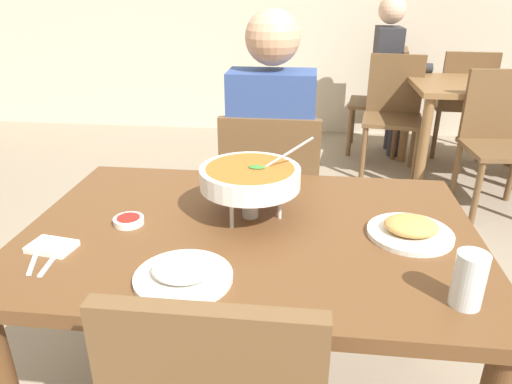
{
  "coord_description": "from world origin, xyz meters",
  "views": [
    {
      "loc": [
        0.16,
        -1.21,
        1.39
      ],
      "look_at": [
        0.0,
        0.15,
        0.79
      ],
      "focal_mm": 33.09,
      "sensor_mm": 36.0,
      "label": 1
    }
  ],
  "objects_px": {
    "chair_bg_left": "(387,95)",
    "patron_bg_left": "(391,67)",
    "dining_table_main": "(250,258)",
    "rice_plate": "(183,273)",
    "drink_glass": "(468,282)",
    "chair_bg_right": "(462,98)",
    "diner_main": "(272,144)",
    "curry_bowl": "(250,178)",
    "chair_diner_main": "(271,196)",
    "chair_bg_corner": "(393,108)",
    "chair_bg_window": "(499,134)",
    "sauce_dish": "(129,220)",
    "appetizer_plate": "(410,230)",
    "dining_table_far": "(480,101)"
  },
  "relations": [
    {
      "from": "chair_bg_left",
      "to": "patron_bg_left",
      "type": "distance_m",
      "value": 0.24
    },
    {
      "from": "dining_table_main",
      "to": "rice_plate",
      "type": "xyz_separation_m",
      "value": [
        -0.13,
        -0.28,
        0.12
      ]
    },
    {
      "from": "drink_glass",
      "to": "chair_bg_right",
      "type": "distance_m",
      "value": 3.34
    },
    {
      "from": "diner_main",
      "to": "curry_bowl",
      "type": "xyz_separation_m",
      "value": [
        -0.01,
        -0.69,
        0.12
      ]
    },
    {
      "from": "chair_diner_main",
      "to": "chair_bg_corner",
      "type": "bearing_deg",
      "value": 65.58
    },
    {
      "from": "curry_bowl",
      "to": "rice_plate",
      "type": "xyz_separation_m",
      "value": [
        -0.12,
        -0.36,
        -0.11
      ]
    },
    {
      "from": "chair_bg_window",
      "to": "patron_bg_left",
      "type": "bearing_deg",
      "value": 117.03
    },
    {
      "from": "curry_bowl",
      "to": "chair_bg_left",
      "type": "xyz_separation_m",
      "value": [
        0.83,
        2.88,
        -0.35
      ]
    },
    {
      "from": "rice_plate",
      "to": "sauce_dish",
      "type": "distance_m",
      "value": 0.36
    },
    {
      "from": "chair_diner_main",
      "to": "curry_bowl",
      "type": "height_order",
      "value": "curry_bowl"
    },
    {
      "from": "curry_bowl",
      "to": "appetizer_plate",
      "type": "bearing_deg",
      "value": -8.43
    },
    {
      "from": "appetizer_plate",
      "to": "drink_glass",
      "type": "bearing_deg",
      "value": -78.28
    },
    {
      "from": "appetizer_plate",
      "to": "chair_bg_left",
      "type": "bearing_deg",
      "value": 82.96
    },
    {
      "from": "sauce_dish",
      "to": "chair_bg_window",
      "type": "xyz_separation_m",
      "value": [
        1.74,
        1.88,
        -0.24
      ]
    },
    {
      "from": "rice_plate",
      "to": "chair_bg_corner",
      "type": "height_order",
      "value": "chair_bg_corner"
    },
    {
      "from": "dining_table_main",
      "to": "chair_diner_main",
      "type": "relative_size",
      "value": 1.46
    },
    {
      "from": "drink_glass",
      "to": "chair_bg_right",
      "type": "relative_size",
      "value": 0.14
    },
    {
      "from": "chair_bg_right",
      "to": "curry_bowl",
      "type": "bearing_deg",
      "value": -117.0
    },
    {
      "from": "appetizer_plate",
      "to": "chair_bg_window",
      "type": "bearing_deg",
      "value": 63.73
    },
    {
      "from": "sauce_dish",
      "to": "patron_bg_left",
      "type": "distance_m",
      "value": 3.19
    },
    {
      "from": "sauce_dish",
      "to": "chair_bg_left",
      "type": "height_order",
      "value": "chair_bg_left"
    },
    {
      "from": "sauce_dish",
      "to": "chair_bg_right",
      "type": "height_order",
      "value": "chair_bg_right"
    },
    {
      "from": "chair_diner_main",
      "to": "sauce_dish",
      "type": "relative_size",
      "value": 10.0
    },
    {
      "from": "dining_table_main",
      "to": "chair_bg_window",
      "type": "relative_size",
      "value": 1.46
    },
    {
      "from": "drink_glass",
      "to": "chair_bg_corner",
      "type": "bearing_deg",
      "value": 84.2
    },
    {
      "from": "chair_bg_right",
      "to": "dining_table_far",
      "type": "bearing_deg",
      "value": -93.45
    },
    {
      "from": "chair_bg_left",
      "to": "dining_table_far",
      "type": "bearing_deg",
      "value": -44.55
    },
    {
      "from": "diner_main",
      "to": "appetizer_plate",
      "type": "height_order",
      "value": "diner_main"
    },
    {
      "from": "diner_main",
      "to": "chair_diner_main",
      "type": "bearing_deg",
      "value": -90.0
    },
    {
      "from": "dining_table_far",
      "to": "chair_bg_left",
      "type": "distance_m",
      "value": 0.82
    },
    {
      "from": "diner_main",
      "to": "sauce_dish",
      "type": "distance_m",
      "value": 0.86
    },
    {
      "from": "chair_bg_corner",
      "to": "chair_bg_window",
      "type": "height_order",
      "value": "same"
    },
    {
      "from": "drink_glass",
      "to": "dining_table_main",
      "type": "bearing_deg",
      "value": 149.91
    },
    {
      "from": "curry_bowl",
      "to": "chair_bg_right",
      "type": "distance_m",
      "value": 3.19
    },
    {
      "from": "dining_table_main",
      "to": "curry_bowl",
      "type": "distance_m",
      "value": 0.24
    },
    {
      "from": "rice_plate",
      "to": "dining_table_far",
      "type": "bearing_deg",
      "value": 60.15
    },
    {
      "from": "patron_bg_left",
      "to": "dining_table_main",
      "type": "bearing_deg",
      "value": -105.58
    },
    {
      "from": "chair_bg_window",
      "to": "chair_diner_main",
      "type": "bearing_deg",
      "value": -140.38
    },
    {
      "from": "sauce_dish",
      "to": "chair_bg_right",
      "type": "relative_size",
      "value": 0.1
    },
    {
      "from": "dining_table_main",
      "to": "dining_table_far",
      "type": "xyz_separation_m",
      "value": [
        1.4,
        2.38,
        -0.03
      ]
    },
    {
      "from": "sauce_dish",
      "to": "appetizer_plate",
      "type": "bearing_deg",
      "value": 1.43
    },
    {
      "from": "diner_main",
      "to": "chair_bg_right",
      "type": "relative_size",
      "value": 1.46
    },
    {
      "from": "sauce_dish",
      "to": "chair_bg_window",
      "type": "relative_size",
      "value": 0.1
    },
    {
      "from": "rice_plate",
      "to": "patron_bg_left",
      "type": "relative_size",
      "value": 0.18
    },
    {
      "from": "sauce_dish",
      "to": "chair_bg_left",
      "type": "distance_m",
      "value": 3.2
    },
    {
      "from": "diner_main",
      "to": "chair_bg_window",
      "type": "relative_size",
      "value": 1.46
    },
    {
      "from": "drink_glass",
      "to": "chair_bg_window",
      "type": "bearing_deg",
      "value": 68.49
    },
    {
      "from": "curry_bowl",
      "to": "chair_bg_right",
      "type": "height_order",
      "value": "curry_bowl"
    },
    {
      "from": "drink_glass",
      "to": "chair_bg_left",
      "type": "bearing_deg",
      "value": 84.73
    },
    {
      "from": "chair_bg_left",
      "to": "chair_diner_main",
      "type": "bearing_deg",
      "value": -110.25
    }
  ]
}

